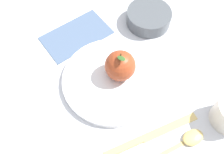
# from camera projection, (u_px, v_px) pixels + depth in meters

# --- Properties ---
(ground_plane) EXTENTS (2.40, 2.40, 0.00)m
(ground_plane) POSITION_uv_depth(u_px,v_px,m) (123.00, 85.00, 0.61)
(ground_plane) COLOR silver
(dinner_plate) EXTENTS (0.24, 0.24, 0.02)m
(dinner_plate) POSITION_uv_depth(u_px,v_px,m) (112.00, 79.00, 0.61)
(dinner_plate) COLOR white
(dinner_plate) RESTS_ON ground_plane
(apple) EXTENTS (0.07, 0.07, 0.08)m
(apple) POSITION_uv_depth(u_px,v_px,m) (120.00, 66.00, 0.58)
(apple) COLOR #9E3D1E
(apple) RESTS_ON dinner_plate
(side_bowl) EXTENTS (0.12, 0.12, 0.04)m
(side_bowl) POSITION_uv_depth(u_px,v_px,m) (149.00, 16.00, 0.70)
(side_bowl) COLOR #4C5156
(side_bowl) RESTS_ON ground_plane
(knife) EXTENTS (0.08, 0.22, 0.01)m
(knife) POSITION_uv_depth(u_px,v_px,m) (143.00, 139.00, 0.54)
(knife) COLOR #D8B766
(knife) RESTS_ON ground_plane
(spoon) EXTENTS (0.08, 0.16, 0.01)m
(spoon) POSITION_uv_depth(u_px,v_px,m) (186.00, 141.00, 0.54)
(spoon) COLOR #D8B766
(spoon) RESTS_ON ground_plane
(linen_napkin) EXTENTS (0.18, 0.21, 0.00)m
(linen_napkin) POSITION_uv_depth(u_px,v_px,m) (76.00, 35.00, 0.69)
(linen_napkin) COLOR slate
(linen_napkin) RESTS_ON ground_plane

